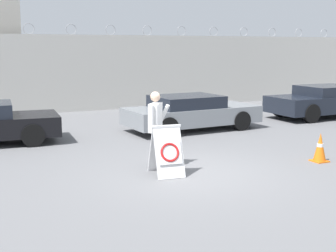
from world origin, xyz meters
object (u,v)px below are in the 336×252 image
barricade_sign (167,150)px  security_guard (156,125)px  traffic_cone_near (320,147)px  parked_car_far_side (323,101)px  parked_car_rear_sedan (191,112)px

barricade_sign → security_guard: size_ratio=0.62×
traffic_cone_near → parked_car_far_side: (5.34, 5.62, 0.30)m
security_guard → parked_car_far_side: (9.26, 4.45, -0.35)m
security_guard → parked_car_far_side: size_ratio=0.40×
traffic_cone_near → parked_car_far_side: bearing=46.5°
barricade_sign → parked_car_rear_sedan: (3.11, 4.81, 0.05)m
traffic_cone_near → parked_car_rear_sedan: 5.38m
parked_car_rear_sedan → parked_car_far_side: parked_car_far_side is taller
parked_car_rear_sedan → security_guard: bearing=-130.1°
traffic_cone_near → barricade_sign: bearing=172.8°
security_guard → parked_car_far_side: security_guard is taller
security_guard → parked_car_rear_sedan: size_ratio=0.39×
parked_car_rear_sedan → traffic_cone_near: bearing=-84.4°
parked_car_rear_sedan → parked_car_far_side: size_ratio=1.04×
barricade_sign → traffic_cone_near: bearing=-0.6°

